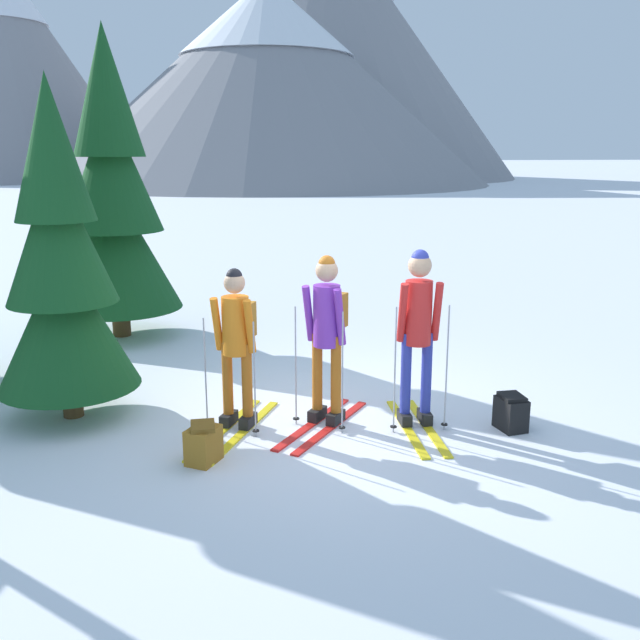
{
  "coord_description": "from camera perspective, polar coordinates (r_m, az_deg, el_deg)",
  "views": [
    {
      "loc": [
        -1.41,
        -6.98,
        2.83
      ],
      "look_at": [
        -0.08,
        0.27,
        1.05
      ],
      "focal_mm": 39.36,
      "sensor_mm": 36.0,
      "label": 1
    }
  ],
  "objects": [
    {
      "name": "ground_plane",
      "position": [
        7.67,
        0.96,
        -8.09
      ],
      "size": [
        400.0,
        400.0,
        0.0
      ],
      "primitive_type": "plane",
      "color": "white"
    },
    {
      "name": "skier_in_orange",
      "position": [
        7.23,
        -6.8,
        -1.62
      ],
      "size": [
        1.07,
        1.68,
        1.69
      ],
      "color": "yellow",
      "rests_on": "ground"
    },
    {
      "name": "skier_in_purple",
      "position": [
        7.27,
        0.58,
        -0.77
      ],
      "size": [
        1.23,
        1.47,
        1.81
      ],
      "color": "red",
      "rests_on": "ground"
    },
    {
      "name": "skier_in_red",
      "position": [
        7.28,
        7.94,
        -0.49
      ],
      "size": [
        0.61,
        1.58,
        1.87
      ],
      "color": "yellow",
      "rests_on": "ground"
    },
    {
      "name": "pine_tree_mid",
      "position": [
        11.15,
        -16.48,
        9.41
      ],
      "size": [
        1.92,
        1.92,
        4.64
      ],
      "color": "#51381E",
      "rests_on": "ground"
    },
    {
      "name": "pine_tree_far",
      "position": [
        7.81,
        -20.32,
        4.03
      ],
      "size": [
        1.49,
        1.49,
        3.6
      ],
      "color": "#51381E",
      "rests_on": "ground"
    },
    {
      "name": "backpack_on_snow_front",
      "position": [
        6.7,
        -9.46,
        -9.88
      ],
      "size": [
        0.38,
        0.4,
        0.38
      ],
      "color": "#99661E",
      "rests_on": "ground"
    },
    {
      "name": "backpack_on_snow_beside",
      "position": [
        7.61,
        15.26,
        -7.26
      ],
      "size": [
        0.29,
        0.35,
        0.38
      ],
      "color": "black",
      "rests_on": "ground"
    },
    {
      "name": "mountain_ridge_distant",
      "position": [
        72.99,
        -6.65,
        20.57
      ],
      "size": [
        66.64,
        51.92,
        26.66
      ],
      "color": "gray",
      "rests_on": "ground"
    }
  ]
}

